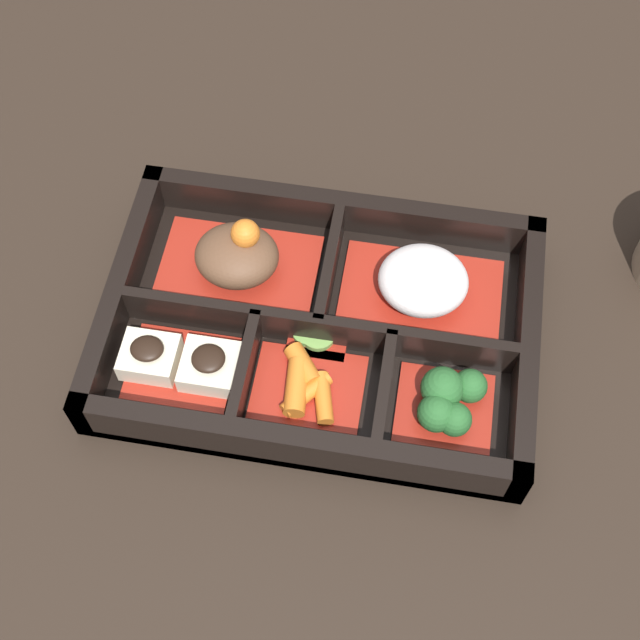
{
  "coord_description": "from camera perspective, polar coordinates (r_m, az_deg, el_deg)",
  "views": [
    {
      "loc": [
        0.05,
        -0.32,
        0.59
      ],
      "look_at": [
        0.0,
        0.0,
        0.03
      ],
      "focal_mm": 50.0,
      "sensor_mm": 36.0,
      "label": 1
    }
  ],
  "objects": [
    {
      "name": "bowl_greens",
      "position": [
        0.63,
        8.1,
        -5.11
      ],
      "size": [
        0.07,
        0.06,
        0.04
      ],
      "color": "maroon",
      "rests_on": "bento_base"
    },
    {
      "name": "ground_plane",
      "position": [
        0.68,
        0.0,
        -1.06
      ],
      "size": [
        3.0,
        3.0,
        0.0
      ],
      "primitive_type": "plane",
      "color": "black"
    },
    {
      "name": "bowl_pickles",
      "position": [
        0.66,
        -0.33,
        -1.08
      ],
      "size": [
        0.04,
        0.04,
        0.01
      ],
      "color": "maroon",
      "rests_on": "bento_base"
    },
    {
      "name": "bento_base",
      "position": [
        0.67,
        0.0,
        -0.85
      ],
      "size": [
        0.32,
        0.22,
        0.01
      ],
      "color": "black",
      "rests_on": "ground_plane"
    },
    {
      "name": "bowl_rice",
      "position": [
        0.67,
        6.58,
        2.29
      ],
      "size": [
        0.12,
        0.08,
        0.04
      ],
      "color": "maroon",
      "rests_on": "bento_base"
    },
    {
      "name": "bowl_stew",
      "position": [
        0.69,
        -5.28,
        3.95
      ],
      "size": [
        0.12,
        0.08,
        0.05
      ],
      "color": "maroon",
      "rests_on": "bento_base"
    },
    {
      "name": "bowl_carrots",
      "position": [
        0.64,
        -0.71,
        -4.31
      ],
      "size": [
        0.08,
        0.06,
        0.02
      ],
      "color": "maroon",
      "rests_on": "bento_base"
    },
    {
      "name": "bento_rim",
      "position": [
        0.66,
        -0.02,
        -0.37
      ],
      "size": [
        0.32,
        0.22,
        0.04
      ],
      "color": "black",
      "rests_on": "ground_plane"
    },
    {
      "name": "bowl_tofu",
      "position": [
        0.65,
        -8.89,
        -2.75
      ],
      "size": [
        0.09,
        0.06,
        0.03
      ],
      "color": "maroon",
      "rests_on": "bento_base"
    }
  ]
}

